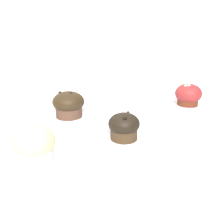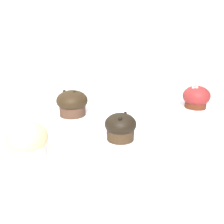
% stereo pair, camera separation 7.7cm
% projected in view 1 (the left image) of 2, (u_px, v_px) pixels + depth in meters
% --- Properties ---
extents(wall_back, '(3.20, 0.10, 1.80)m').
position_uv_depth(wall_back, '(42.00, 93.00, 1.33)').
color(wall_back, beige).
rests_on(wall_back, ground).
extents(muffin_front_center, '(0.09, 0.09, 0.08)m').
position_uv_depth(muffin_front_center, '(34.00, 145.00, 0.58)').
color(muffin_front_center, white).
rests_on(muffin_front_center, display_counter).
extents(muffin_back_left, '(0.10, 0.10, 0.08)m').
position_uv_depth(muffin_back_left, '(188.00, 95.00, 0.97)').
color(muffin_back_left, '#532313').
rests_on(muffin_back_left, display_counter).
extents(muffin_back_right, '(0.08, 0.08, 0.07)m').
position_uv_depth(muffin_back_right, '(124.00, 126.00, 0.69)').
color(muffin_back_right, '#392818').
rests_on(muffin_back_right, display_counter).
extents(muffin_front_left, '(0.10, 0.10, 0.09)m').
position_uv_depth(muffin_front_left, '(69.00, 104.00, 0.85)').
color(muffin_front_left, '#482F21').
rests_on(muffin_front_left, display_counter).
extents(price_card, '(0.06, 0.05, 0.06)m').
position_uv_depth(price_card, '(131.00, 91.00, 1.04)').
color(price_card, white).
rests_on(price_card, display_counter).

